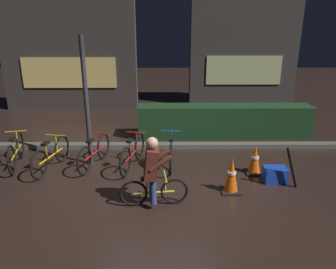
{
  "coord_description": "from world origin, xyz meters",
  "views": [
    {
      "loc": [
        0.16,
        -5.36,
        2.9
      ],
      "look_at": [
        0.2,
        0.6,
        0.9
      ],
      "focal_mm": 33.46,
      "sensor_mm": 36.0,
      "label": 1
    }
  ],
  "objects_px": {
    "parked_bike_center_right": "(133,153)",
    "cyclist": "(152,171)",
    "street_post": "(87,103)",
    "traffic_cone_near": "(232,176)",
    "blue_crate": "(275,175)",
    "parked_bike_leftmost": "(16,151)",
    "traffic_cone_far": "(255,160)",
    "parked_bike_left_mid": "(51,155)",
    "parked_bike_center_left": "(94,152)",
    "closed_umbrella": "(292,168)",
    "parked_bike_right_mid": "(171,151)"
  },
  "relations": [
    {
      "from": "parked_bike_center_right",
      "to": "cyclist",
      "type": "bearing_deg",
      "value": -149.44
    },
    {
      "from": "street_post",
      "to": "cyclist",
      "type": "bearing_deg",
      "value": -50.06
    },
    {
      "from": "traffic_cone_near",
      "to": "blue_crate",
      "type": "bearing_deg",
      "value": 22.62
    },
    {
      "from": "parked_bike_leftmost",
      "to": "traffic_cone_near",
      "type": "relative_size",
      "value": 2.3
    },
    {
      "from": "parked_bike_center_right",
      "to": "traffic_cone_far",
      "type": "height_order",
      "value": "parked_bike_center_right"
    },
    {
      "from": "parked_bike_leftmost",
      "to": "parked_bike_center_right",
      "type": "distance_m",
      "value": 2.61
    },
    {
      "from": "traffic_cone_far",
      "to": "cyclist",
      "type": "relative_size",
      "value": 0.5
    },
    {
      "from": "parked_bike_left_mid",
      "to": "parked_bike_center_right",
      "type": "relative_size",
      "value": 0.97
    },
    {
      "from": "parked_bike_left_mid",
      "to": "parked_bike_center_right",
      "type": "bearing_deg",
      "value": -75.68
    },
    {
      "from": "traffic_cone_near",
      "to": "parked_bike_left_mid",
      "type": "bearing_deg",
      "value": 164.67
    },
    {
      "from": "street_post",
      "to": "parked_bike_leftmost",
      "type": "xyz_separation_m",
      "value": [
        -1.64,
        -0.06,
        -1.08
      ]
    },
    {
      "from": "parked_bike_center_left",
      "to": "parked_bike_left_mid",
      "type": "bearing_deg",
      "value": 116.06
    },
    {
      "from": "cyclist",
      "to": "closed_umbrella",
      "type": "height_order",
      "value": "cyclist"
    },
    {
      "from": "parked_bike_leftmost",
      "to": "cyclist",
      "type": "relative_size",
      "value": 1.24
    },
    {
      "from": "parked_bike_center_left",
      "to": "traffic_cone_far",
      "type": "height_order",
      "value": "parked_bike_center_left"
    },
    {
      "from": "parked_bike_center_right",
      "to": "parked_bike_right_mid",
      "type": "bearing_deg",
      "value": -69.28
    },
    {
      "from": "parked_bike_center_left",
      "to": "blue_crate",
      "type": "distance_m",
      "value": 3.86
    },
    {
      "from": "parked_bike_right_mid",
      "to": "closed_umbrella",
      "type": "relative_size",
      "value": 1.86
    },
    {
      "from": "parked_bike_center_left",
      "to": "street_post",
      "type": "bearing_deg",
      "value": 61.29
    },
    {
      "from": "parked_bike_left_mid",
      "to": "street_post",
      "type": "bearing_deg",
      "value": -59.08
    },
    {
      "from": "parked_bike_leftmost",
      "to": "traffic_cone_near",
      "type": "distance_m",
      "value": 4.72
    },
    {
      "from": "street_post",
      "to": "traffic_cone_near",
      "type": "xyz_separation_m",
      "value": [
        2.92,
        -1.3,
        -1.08
      ]
    },
    {
      "from": "parked_bike_leftmost",
      "to": "parked_bike_right_mid",
      "type": "xyz_separation_m",
      "value": [
        3.45,
        -0.01,
        -0.0
      ]
    },
    {
      "from": "parked_bike_center_left",
      "to": "parked_bike_right_mid",
      "type": "relative_size",
      "value": 0.94
    },
    {
      "from": "parked_bike_right_mid",
      "to": "blue_crate",
      "type": "distance_m",
      "value": 2.24
    },
    {
      "from": "traffic_cone_far",
      "to": "cyclist",
      "type": "distance_m",
      "value": 2.47
    },
    {
      "from": "traffic_cone_near",
      "to": "traffic_cone_far",
      "type": "relative_size",
      "value": 1.08
    },
    {
      "from": "parked_bike_right_mid",
      "to": "closed_umbrella",
      "type": "xyz_separation_m",
      "value": [
        2.28,
        -1.08,
        0.08
      ]
    },
    {
      "from": "parked_bike_center_left",
      "to": "traffic_cone_far",
      "type": "relative_size",
      "value": 2.37
    },
    {
      "from": "traffic_cone_near",
      "to": "parked_bike_right_mid",
      "type": "bearing_deg",
      "value": 131.98
    },
    {
      "from": "street_post",
      "to": "parked_bike_leftmost",
      "type": "distance_m",
      "value": 1.96
    },
    {
      "from": "traffic_cone_near",
      "to": "traffic_cone_far",
      "type": "height_order",
      "value": "traffic_cone_near"
    },
    {
      "from": "parked_bike_left_mid",
      "to": "parked_bike_right_mid",
      "type": "relative_size",
      "value": 0.96
    },
    {
      "from": "parked_bike_right_mid",
      "to": "traffic_cone_far",
      "type": "height_order",
      "value": "parked_bike_right_mid"
    },
    {
      "from": "parked_bike_right_mid",
      "to": "traffic_cone_near",
      "type": "bearing_deg",
      "value": -136.18
    },
    {
      "from": "street_post",
      "to": "blue_crate",
      "type": "bearing_deg",
      "value": -13.07
    },
    {
      "from": "traffic_cone_near",
      "to": "street_post",
      "type": "bearing_deg",
      "value": 155.98
    },
    {
      "from": "closed_umbrella",
      "to": "blue_crate",
      "type": "bearing_deg",
      "value": -51.48
    },
    {
      "from": "cyclist",
      "to": "traffic_cone_near",
      "type": "bearing_deg",
      "value": 11.1
    },
    {
      "from": "traffic_cone_far",
      "to": "closed_umbrella",
      "type": "height_order",
      "value": "closed_umbrella"
    },
    {
      "from": "traffic_cone_near",
      "to": "traffic_cone_far",
      "type": "bearing_deg",
      "value": 50.68
    },
    {
      "from": "traffic_cone_near",
      "to": "blue_crate",
      "type": "distance_m",
      "value": 1.05
    },
    {
      "from": "parked_bike_left_mid",
      "to": "parked_bike_center_right",
      "type": "distance_m",
      "value": 1.76
    },
    {
      "from": "parked_bike_leftmost",
      "to": "cyclist",
      "type": "bearing_deg",
      "value": -131.95
    },
    {
      "from": "parked_bike_center_left",
      "to": "parked_bike_right_mid",
      "type": "xyz_separation_m",
      "value": [
        1.7,
        0.03,
        0.01
      ]
    },
    {
      "from": "parked_bike_center_left",
      "to": "parked_bike_right_mid",
      "type": "height_order",
      "value": "parked_bike_right_mid"
    },
    {
      "from": "parked_bike_center_left",
      "to": "cyclist",
      "type": "distance_m",
      "value": 2.15
    },
    {
      "from": "parked_bike_right_mid",
      "to": "closed_umbrella",
      "type": "distance_m",
      "value": 2.52
    },
    {
      "from": "traffic_cone_near",
      "to": "closed_umbrella",
      "type": "relative_size",
      "value": 0.79
    },
    {
      "from": "parked_bike_center_right",
      "to": "closed_umbrella",
      "type": "relative_size",
      "value": 1.84
    }
  ]
}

